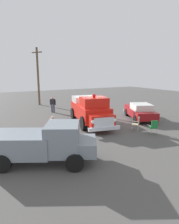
# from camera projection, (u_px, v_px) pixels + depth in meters

# --- Properties ---
(ground_plane) EXTENTS (60.00, 60.00, 0.00)m
(ground_plane) POSITION_uv_depth(u_px,v_px,m) (94.00, 121.00, 16.84)
(ground_plane) COLOR #514F4C
(vintage_fire_truck) EXTENTS (3.41, 6.27, 2.59)m
(vintage_fire_truck) POSITION_uv_depth(u_px,v_px,m) (90.00, 110.00, 15.73)
(vintage_fire_truck) COLOR black
(vintage_fire_truck) RESTS_ON ground
(classic_hot_rod) EXTENTS (3.49, 4.73, 1.46)m
(classic_hot_rod) POSITION_uv_depth(u_px,v_px,m) (140.00, 111.00, 17.49)
(classic_hot_rod) COLOR black
(classic_hot_rod) RESTS_ON ground
(parked_pickup) EXTENTS (5.08, 3.83, 1.90)m
(parked_pickup) POSITION_uv_depth(u_px,v_px,m) (44.00, 143.00, 8.99)
(parked_pickup) COLOR black
(parked_pickup) RESTS_ON ground
(lawn_chair_near_truck) EXTENTS (0.51, 0.52, 1.02)m
(lawn_chair_near_truck) POSITION_uv_depth(u_px,v_px,m) (52.00, 126.00, 13.17)
(lawn_chair_near_truck) COLOR #B7BABF
(lawn_chair_near_truck) RESTS_ON ground
(lawn_chair_by_car) EXTENTS (0.61, 0.61, 1.02)m
(lawn_chair_by_car) POSITION_uv_depth(u_px,v_px,m) (153.00, 126.00, 13.16)
(lawn_chair_by_car) COLOR #B7BABF
(lawn_chair_by_car) RESTS_ON ground
(lawn_chair_spare) EXTENTS (0.69, 0.69, 1.02)m
(lawn_chair_spare) POSITION_uv_depth(u_px,v_px,m) (137.00, 123.00, 14.03)
(lawn_chair_spare) COLOR #B7BABF
(lawn_chair_spare) RESTS_ON ground
(spectator_seated) EXTENTS (0.54, 0.40, 1.29)m
(spectator_seated) POSITION_uv_depth(u_px,v_px,m) (54.00, 124.00, 13.21)
(spectator_seated) COLOR #383842
(spectator_seated) RESTS_ON ground
(spectator_standing) EXTENTS (0.57, 0.47, 1.68)m
(spectator_standing) POSITION_uv_depth(u_px,v_px,m) (53.00, 103.00, 20.32)
(spectator_standing) COLOR #2D334C
(spectator_standing) RESTS_ON ground
(utility_pole) EXTENTS (0.92, 1.55, 7.22)m
(utility_pole) POSITION_uv_depth(u_px,v_px,m) (38.00, 76.00, 24.47)
(utility_pole) COLOR brown
(utility_pole) RESTS_ON ground
(traffic_cone) EXTENTS (0.40, 0.40, 0.64)m
(traffic_cone) POSITION_uv_depth(u_px,v_px,m) (74.00, 114.00, 18.15)
(traffic_cone) COLOR orange
(traffic_cone) RESTS_ON ground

